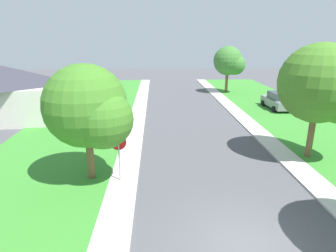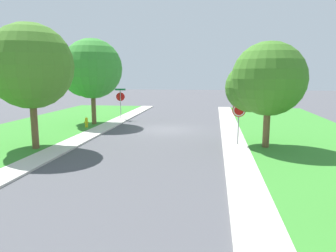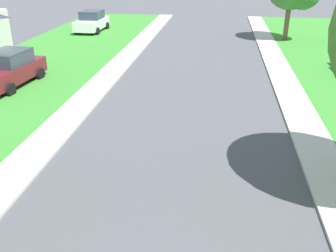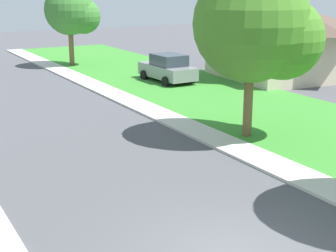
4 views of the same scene
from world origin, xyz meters
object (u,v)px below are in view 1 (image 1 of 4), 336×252
at_px(car_grey_driveway_right, 278,101).
at_px(tree_sidewalk_mid, 90,109).
at_px(stop_sign_far_corner, 119,146).
at_px(car_maroon_across_road, 83,113).
at_px(tree_across_left, 325,86).
at_px(house_left_setback, 6,91).
at_px(car_white_near_corner, 106,85).
at_px(tree_across_right, 230,62).

xyz_separation_m(car_grey_driveway_right, tree_sidewalk_mid, (-15.23, -14.10, 2.78)).
xyz_separation_m(stop_sign_far_corner, car_maroon_across_road, (-4.27, 10.28, -1.01)).
bearing_deg(tree_across_left, house_left_setback, 155.72).
relative_size(car_white_near_corner, tree_across_left, 0.65).
xyz_separation_m(car_maroon_across_road, house_left_setback, (-6.99, 2.10, 1.50)).
xyz_separation_m(car_grey_driveway_right, house_left_setback, (-25.24, -1.91, 1.50)).
bearing_deg(house_left_setback, car_grey_driveway_right, 4.34).
relative_size(car_maroon_across_road, tree_across_right, 0.75).
bearing_deg(tree_across_left, stop_sign_far_corner, -168.32).
xyz_separation_m(car_white_near_corner, tree_across_left, (15.89, -22.68, 3.42)).
relative_size(car_grey_driveway_right, tree_across_left, 0.65).
bearing_deg(tree_across_left, car_maroon_across_road, 152.54).
bearing_deg(tree_across_right, car_maroon_across_road, -139.94).
distance_m(stop_sign_far_corner, car_maroon_across_road, 11.18).
height_order(car_grey_driveway_right, house_left_setback, house_left_setback).
height_order(car_white_near_corner, tree_across_right, tree_across_right).
xyz_separation_m(tree_across_left, house_left_setback, (-22.36, 10.09, -1.92)).
xyz_separation_m(car_white_near_corner, car_grey_driveway_right, (18.77, -10.68, 0.00)).
bearing_deg(stop_sign_far_corner, car_grey_driveway_right, 45.64).
relative_size(tree_sidewalk_mid, house_left_setback, 0.62).
distance_m(stop_sign_far_corner, tree_across_left, 11.59).
distance_m(tree_across_left, tree_sidewalk_mid, 12.55).
bearing_deg(car_maroon_across_road, stop_sign_far_corner, -67.46).
relative_size(car_white_near_corner, house_left_setback, 0.47).
relative_size(stop_sign_far_corner, tree_across_left, 0.42).
xyz_separation_m(car_white_near_corner, tree_sidewalk_mid, (3.54, -24.78, 2.78)).
height_order(stop_sign_far_corner, tree_across_left, tree_across_left).
bearing_deg(tree_across_left, car_grey_driveway_right, 76.52).
height_order(stop_sign_far_corner, tree_across_right, tree_across_right).
height_order(stop_sign_far_corner, tree_sidewalk_mid, tree_sidewalk_mid).
bearing_deg(car_maroon_across_road, car_white_near_corner, 92.03).
xyz_separation_m(car_white_near_corner, house_left_setback, (-6.47, -12.59, 1.50)).
bearing_deg(car_white_near_corner, house_left_setback, -117.19).
height_order(car_maroon_across_road, house_left_setback, house_left_setback).
xyz_separation_m(car_grey_driveway_right, tree_across_left, (-2.88, -12.00, 3.42)).
bearing_deg(house_left_setback, tree_sidewalk_mid, -50.60).
bearing_deg(stop_sign_far_corner, tree_across_right, 64.26).
relative_size(car_maroon_across_road, house_left_setback, 0.48).
bearing_deg(tree_across_right, car_white_near_corner, 174.12).
bearing_deg(car_white_near_corner, tree_across_right, -5.88).
distance_m(car_grey_driveway_right, house_left_setback, 25.36).
distance_m(car_white_near_corner, tree_sidewalk_mid, 25.18).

